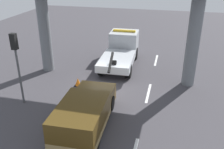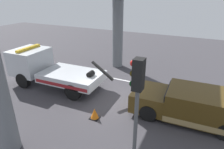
% 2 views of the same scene
% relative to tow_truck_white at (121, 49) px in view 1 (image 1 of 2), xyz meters
% --- Properties ---
extents(ground_plane, '(60.00, 40.00, 0.10)m').
position_rel_tow_truck_white_xyz_m(ground_plane, '(-4.69, -0.03, -1.25)').
color(ground_plane, '#423F44').
extents(lane_stripe_mid, '(2.60, 0.16, 0.01)m').
position_rel_tow_truck_white_xyz_m(lane_stripe_mid, '(-4.69, -2.81, -1.20)').
color(lane_stripe_mid, silver).
rests_on(lane_stripe_mid, ground).
extents(lane_stripe_east, '(2.60, 0.16, 0.01)m').
position_rel_tow_truck_white_xyz_m(lane_stripe_east, '(1.31, -2.81, -1.20)').
color(lane_stripe_east, silver).
rests_on(lane_stripe_east, ground).
extents(tow_truck_white, '(7.29, 2.59, 2.46)m').
position_rel_tow_truck_white_xyz_m(tow_truck_white, '(0.00, 0.00, 0.00)').
color(tow_truck_white, silver).
rests_on(tow_truck_white, ground).
extents(towed_van_green, '(5.27, 2.37, 1.58)m').
position_rel_tow_truck_white_xyz_m(towed_van_green, '(-9.05, -0.03, -0.42)').
color(towed_van_green, '#4C3814').
rests_on(towed_van_green, ground).
extents(traffic_light_far, '(0.39, 0.32, 4.28)m').
position_rel_tow_truck_white_xyz_m(traffic_light_far, '(-7.67, 4.37, 1.92)').
color(traffic_light_far, '#515456').
rests_on(traffic_light_far, ground).
extents(traffic_cone_orange, '(0.46, 0.46, 0.55)m').
position_rel_tow_truck_white_xyz_m(traffic_cone_orange, '(-4.79, 2.00, -0.94)').
color(traffic_cone_orange, orange).
rests_on(traffic_cone_orange, ground).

